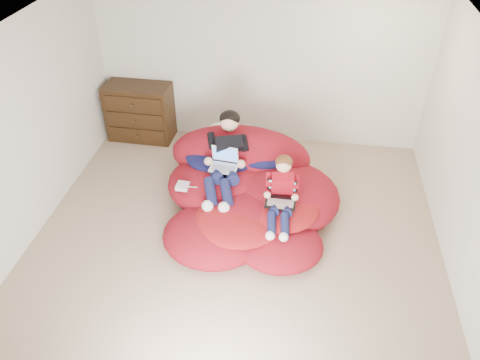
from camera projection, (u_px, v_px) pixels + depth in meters
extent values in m
cube|color=tan|center=(235.00, 248.00, 5.88)|extent=(5.10, 5.10, 0.25)
cube|color=beige|center=(260.00, 66.00, 7.05)|extent=(5.10, 0.02, 2.50)
cube|color=beige|center=(19.00, 139.00, 5.36)|extent=(0.02, 5.10, 2.50)
cube|color=beige|center=(477.00, 177.00, 4.77)|extent=(0.02, 5.10, 2.50)
cube|color=white|center=(234.00, 44.00, 4.31)|extent=(5.10, 5.10, 0.02)
cube|color=black|center=(140.00, 112.00, 7.53)|extent=(1.04, 0.54, 0.92)
cube|color=black|center=(137.00, 135.00, 7.48)|extent=(0.92, 0.05, 0.22)
cylinder|color=#4C3F26|center=(137.00, 136.00, 7.47)|extent=(0.03, 0.06, 0.03)
cube|color=black|center=(135.00, 120.00, 7.32)|extent=(0.92, 0.05, 0.22)
cylinder|color=#4C3F26|center=(134.00, 121.00, 7.30)|extent=(0.03, 0.06, 0.03)
cube|color=black|center=(132.00, 104.00, 7.15)|extent=(0.92, 0.05, 0.22)
cylinder|color=#4C3F26|center=(132.00, 105.00, 7.14)|extent=(0.03, 0.06, 0.03)
ellipsoid|color=maroon|center=(223.00, 184.00, 6.39)|extent=(1.53, 1.37, 0.55)
ellipsoid|color=maroon|center=(281.00, 196.00, 6.21)|extent=(1.57, 1.52, 0.57)
ellipsoid|color=maroon|center=(251.00, 217.00, 5.90)|extent=(1.52, 1.21, 0.49)
ellipsoid|color=maroon|center=(214.00, 235.00, 5.69)|extent=(1.25, 1.15, 0.42)
ellipsoid|color=maroon|center=(279.00, 244.00, 5.58)|extent=(1.06, 0.97, 0.35)
ellipsoid|color=maroon|center=(240.00, 156.00, 6.61)|extent=(1.97, 0.87, 0.87)
ellipsoid|color=#131544|center=(221.00, 157.00, 6.46)|extent=(1.00, 0.82, 0.26)
ellipsoid|color=#131544|center=(261.00, 154.00, 6.44)|extent=(0.96, 0.67, 0.23)
ellipsoid|color=#A2171B|center=(281.00, 207.00, 5.81)|extent=(0.98, 0.98, 0.18)
ellipsoid|color=#A2171B|center=(238.00, 220.00, 5.66)|extent=(1.10, 0.99, 0.20)
ellipsoid|color=white|center=(222.00, 132.00, 6.71)|extent=(0.44, 0.28, 0.28)
cube|color=black|center=(228.00, 148.00, 6.25)|extent=(0.48, 0.55, 0.52)
sphere|color=#E6AE8C|center=(229.00, 122.00, 6.20)|extent=(0.25, 0.25, 0.25)
ellipsoid|color=black|center=(230.00, 118.00, 6.20)|extent=(0.28, 0.26, 0.21)
cylinder|color=#13173B|center=(216.00, 173.00, 6.09)|extent=(0.28, 0.43, 0.22)
cylinder|color=#13173B|center=(211.00, 192.00, 5.83)|extent=(0.25, 0.41, 0.26)
sphere|color=white|center=(208.00, 206.00, 5.71)|extent=(0.15, 0.15, 0.15)
cylinder|color=#13173B|center=(231.00, 174.00, 6.07)|extent=(0.28, 0.43, 0.22)
cylinder|color=#13173B|center=(227.00, 193.00, 5.81)|extent=(0.25, 0.41, 0.26)
sphere|color=white|center=(224.00, 208.00, 5.69)|extent=(0.15, 0.15, 0.15)
cube|color=#A30E1B|center=(282.00, 186.00, 5.71)|extent=(0.29, 0.29, 0.42)
sphere|color=#E6AE8C|center=(284.00, 165.00, 5.60)|extent=(0.19, 0.19, 0.19)
ellipsoid|color=#533016|center=(284.00, 162.00, 5.60)|extent=(0.21, 0.20, 0.16)
cylinder|color=#13173B|center=(274.00, 207.00, 5.65)|extent=(0.15, 0.32, 0.17)
cylinder|color=#13173B|center=(272.00, 223.00, 5.45)|extent=(0.13, 0.30, 0.20)
sphere|color=white|center=(270.00, 236.00, 5.35)|extent=(0.11, 0.11, 0.11)
cylinder|color=#13173B|center=(287.00, 208.00, 5.63)|extent=(0.15, 0.32, 0.17)
cylinder|color=#13173B|center=(285.00, 224.00, 5.43)|extent=(0.13, 0.30, 0.20)
sphere|color=white|center=(284.00, 237.00, 5.34)|extent=(0.11, 0.11, 0.11)
cube|color=silver|center=(224.00, 168.00, 6.04)|extent=(0.37, 0.28, 0.01)
cube|color=gray|center=(223.00, 168.00, 6.03)|extent=(0.31, 0.17, 0.00)
cube|color=silver|center=(225.00, 154.00, 6.08)|extent=(0.35, 0.09, 0.24)
cube|color=#4482E9|center=(225.00, 154.00, 6.07)|extent=(0.31, 0.07, 0.20)
cube|color=black|center=(280.00, 203.00, 5.61)|extent=(0.37, 0.27, 0.01)
cube|color=gray|center=(280.00, 203.00, 5.60)|extent=(0.32, 0.15, 0.00)
cube|color=black|center=(282.00, 186.00, 5.68)|extent=(0.37, 0.12, 0.24)
cube|color=#51ABBE|center=(282.00, 186.00, 5.67)|extent=(0.33, 0.10, 0.19)
cube|color=silver|center=(183.00, 186.00, 6.02)|extent=(0.17, 0.17, 0.06)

